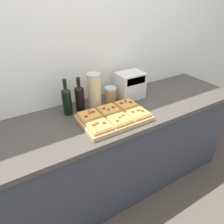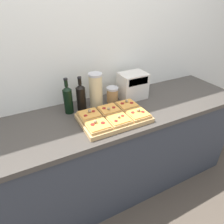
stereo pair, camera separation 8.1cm
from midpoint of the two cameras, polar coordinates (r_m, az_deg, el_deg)
ground_plane at (r=2.05m, az=1.18°, el=-26.90°), size 12.00×12.00×0.00m
wall_back at (r=1.76m, az=-10.34°, el=14.52°), size 6.00×0.06×2.50m
kitchen_counter at (r=1.88m, az=-3.91°, el=-12.40°), size 2.63×0.67×0.89m
cutting_board at (r=1.53m, az=-0.93°, el=-1.73°), size 0.52×0.34×0.04m
pizza_slice_back_left at (r=1.52m, az=-7.93°, el=-1.01°), size 0.16×0.15×0.05m
pizza_slice_back_center at (r=1.58m, az=-2.40°, el=0.60°), size 0.16×0.15×0.05m
pizza_slice_back_right at (r=1.65m, az=2.68°, el=2.12°), size 0.16×0.15×0.05m
pizza_slice_front_left at (r=1.39m, az=-5.27°, el=-4.06°), size 0.16×0.15×0.05m
pizza_slice_front_center at (r=1.46m, az=0.63°, el=-2.17°), size 0.16×0.15×0.05m
pizza_slice_front_right at (r=1.54m, az=5.95°, el=-0.39°), size 0.16×0.15×0.05m
olive_oil_bottle at (r=1.61m, az=-14.17°, el=3.21°), size 0.07×0.07×0.30m
wine_bottle at (r=1.64m, az=-10.60°, el=4.06°), size 0.08×0.08×0.29m
grain_jar_tall at (r=1.67m, az=-6.44°, el=6.05°), size 0.11×0.11×0.29m
grain_jar_short at (r=1.76m, az=-1.72°, el=4.92°), size 0.10×0.10×0.14m
toaster_oven at (r=1.84m, az=3.91°, el=7.66°), size 0.27×0.18×0.23m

